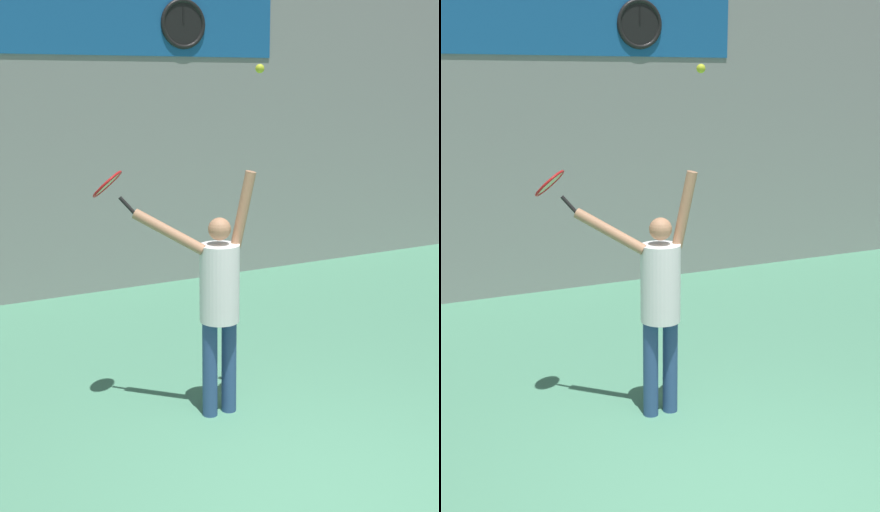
% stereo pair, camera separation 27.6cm
% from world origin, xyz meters
% --- Properties ---
extents(back_wall, '(18.00, 0.10, 5.00)m').
position_xyz_m(back_wall, '(0.00, 5.89, 2.50)').
color(back_wall, gray).
rests_on(back_wall, ground_plane).
extents(sponsor_banner, '(5.74, 0.02, 0.84)m').
position_xyz_m(sponsor_banner, '(0.00, 5.83, 3.57)').
color(sponsor_banner, '#195B9E').
extents(scoreboard_clock, '(0.65, 0.06, 0.65)m').
position_xyz_m(scoreboard_clock, '(1.50, 5.81, 3.57)').
color(scoreboard_clock, black).
extents(tennis_player, '(0.95, 0.58, 2.12)m').
position_xyz_m(tennis_player, '(-0.08, 1.82, 1.07)').
color(tennis_player, '#2D4C7F').
rests_on(tennis_player, ground_plane).
extents(tennis_racket, '(0.39, 0.40, 0.37)m').
position_xyz_m(tennis_racket, '(-0.84, 2.30, 1.99)').
color(tennis_racket, black).
extents(tennis_ball, '(0.07, 0.07, 0.07)m').
position_xyz_m(tennis_ball, '(0.21, 1.67, 2.92)').
color(tennis_ball, '#CCDB2D').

